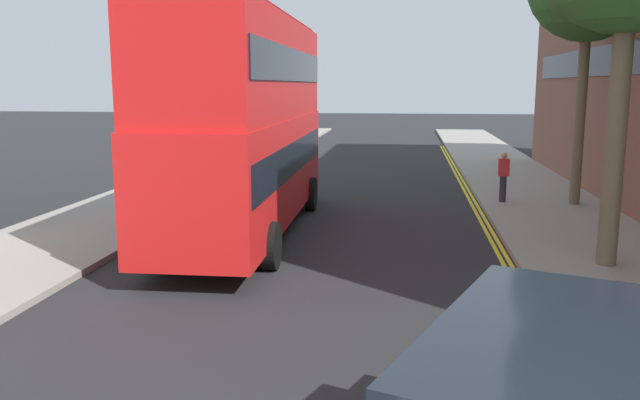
{
  "coord_description": "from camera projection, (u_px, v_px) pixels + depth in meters",
  "views": [
    {
      "loc": [
        2.07,
        -0.69,
        3.9
      ],
      "look_at": [
        0.5,
        11.0,
        1.8
      ],
      "focal_mm": 36.43,
      "sensor_mm": 36.0,
      "label": 1
    }
  ],
  "objects": [
    {
      "name": "kerb_line_inner",
      "position": [
        501.0,
        259.0,
        14.73
      ],
      "size": [
        0.1,
        56.0,
        0.01
      ],
      "primitive_type": "cube",
      "color": "yellow",
      "rests_on": "ground"
    },
    {
      "name": "pedestrian_far",
      "position": [
        503.0,
        176.0,
        21.01
      ],
      "size": [
        0.34,
        0.22,
        1.62
      ],
      "color": "#2D2D38",
      "rests_on": "sidewalk_right"
    },
    {
      "name": "double_decker_bus_away",
      "position": [
        246.0,
        119.0,
        16.78
      ],
      "size": [
        2.96,
        10.85,
        5.64
      ],
      "color": "red",
      "rests_on": "ground"
    },
    {
      "name": "kerb_line_outer",
      "position": [
        508.0,
        259.0,
        14.71
      ],
      "size": [
        0.1,
        56.0,
        0.01
      ],
      "primitive_type": "cube",
      "color": "yellow",
      "rests_on": "ground"
    },
    {
      "name": "sidewalk_left",
      "position": [
        95.0,
        224.0,
        18.07
      ],
      "size": [
        4.0,
        80.0,
        0.14
      ],
      "primitive_type": "cube",
      "color": "gray",
      "rests_on": "ground"
    },
    {
      "name": "sidewalk_right",
      "position": [
        582.0,
        239.0,
        16.37
      ],
      "size": [
        4.0,
        80.0,
        0.14
      ],
      "primitive_type": "cube",
      "color": "gray",
      "rests_on": "ground"
    }
  ]
}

